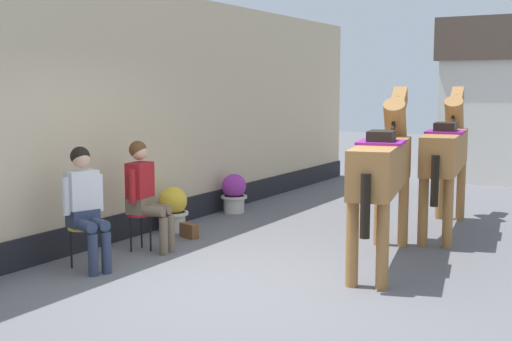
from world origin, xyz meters
The scene contains 9 objects.
ground_plane centered at (0.00, 3.00, 0.00)m, with size 40.00×40.00×0.00m, color slate.
pub_facade_wall centered at (-2.55, 1.50, 1.54)m, with size 0.34×14.00×3.40m.
seated_visitor_near centered at (-1.76, -0.29, 0.78)m, with size 0.61×0.49×1.39m.
seated_visitor_far centered at (-1.72, 0.70, 0.78)m, with size 0.61×0.49×1.39m.
saddled_horse_near centered at (1.03, 1.68, 1.16)m, with size 0.88×2.96×2.06m.
saddled_horse_far centered at (1.22, 3.81, 1.16)m, with size 0.75×2.98×2.06m.
flower_planter_inner_far centered at (-2.11, 1.81, 0.33)m, with size 0.43×0.43×0.64m.
flower_planter_farthest centered at (-2.12, 3.46, 0.33)m, with size 0.43×0.43×0.64m.
satchel_bag centered at (-1.67, 1.57, 0.10)m, with size 0.28×0.12×0.20m, color brown.
Camera 1 is at (3.60, -5.74, 2.06)m, focal length 46.94 mm.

